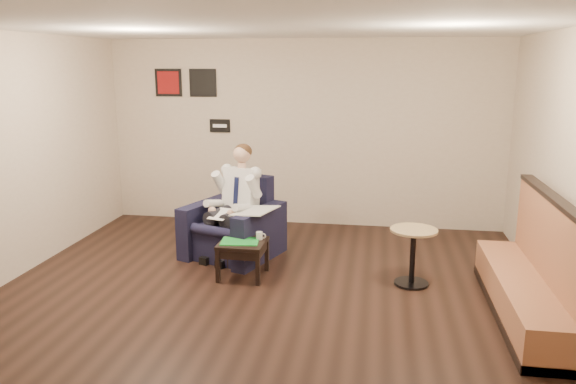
# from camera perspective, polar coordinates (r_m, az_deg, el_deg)

# --- Properties ---
(ground) EXTENTS (6.00, 6.00, 0.00)m
(ground) POSITION_cam_1_polar(r_m,az_deg,el_deg) (6.03, -2.38, -10.99)
(ground) COLOR black
(ground) RESTS_ON ground
(wall_back) EXTENTS (6.00, 0.02, 2.80)m
(wall_back) POSITION_cam_1_polar(r_m,az_deg,el_deg) (8.53, 1.58, 5.94)
(wall_back) COLOR beige
(wall_back) RESTS_ON ground
(wall_front) EXTENTS (6.00, 0.02, 2.80)m
(wall_front) POSITION_cam_1_polar(r_m,az_deg,el_deg) (2.84, -14.96, -9.18)
(wall_front) COLOR beige
(wall_front) RESTS_ON ground
(ceiling) EXTENTS (6.00, 6.00, 0.02)m
(ceiling) POSITION_cam_1_polar(r_m,az_deg,el_deg) (5.52, -2.66, 16.62)
(ceiling) COLOR white
(ceiling) RESTS_ON wall_back
(seating_sign) EXTENTS (0.32, 0.02, 0.20)m
(seating_sign) POSITION_cam_1_polar(r_m,az_deg,el_deg) (8.77, -6.93, 6.70)
(seating_sign) COLOR black
(seating_sign) RESTS_ON wall_back
(art_print_left) EXTENTS (0.42, 0.03, 0.42)m
(art_print_left) POSITION_cam_1_polar(r_m,az_deg,el_deg) (8.98, -12.05, 10.82)
(art_print_left) COLOR maroon
(art_print_left) RESTS_ON wall_back
(art_print_right) EXTENTS (0.42, 0.03, 0.42)m
(art_print_right) POSITION_cam_1_polar(r_m,az_deg,el_deg) (8.80, -8.64, 10.91)
(art_print_right) COLOR black
(art_print_right) RESTS_ON wall_back
(armchair) EXTENTS (1.32, 1.32, 1.00)m
(armchair) POSITION_cam_1_polar(r_m,az_deg,el_deg) (7.25, -5.66, -2.67)
(armchair) COLOR black
(armchair) RESTS_ON ground
(seated_man) EXTENTS (0.95, 1.14, 1.37)m
(seated_man) POSITION_cam_1_polar(r_m,az_deg,el_deg) (7.09, -6.29, -1.49)
(seated_man) COLOR silver
(seated_man) RESTS_ON armchair
(lap_papers) EXTENTS (0.31, 0.38, 0.01)m
(lap_papers) POSITION_cam_1_polar(r_m,az_deg,el_deg) (7.03, -6.79, -2.24)
(lap_papers) COLOR white
(lap_papers) RESTS_ON seated_man
(newspaper) EXTENTS (0.57, 0.65, 0.01)m
(newspaper) POSITION_cam_1_polar(r_m,az_deg,el_deg) (6.89, -3.34, -1.91)
(newspaper) COLOR silver
(newspaper) RESTS_ON armchair
(side_table) EXTENTS (0.54, 0.54, 0.43)m
(side_table) POSITION_cam_1_polar(r_m,az_deg,el_deg) (6.61, -4.59, -6.80)
(side_table) COLOR black
(side_table) RESTS_ON ground
(green_folder) EXTENTS (0.46, 0.35, 0.01)m
(green_folder) POSITION_cam_1_polar(r_m,az_deg,el_deg) (6.53, -4.92, -5.02)
(green_folder) COLOR green
(green_folder) RESTS_ON side_table
(coffee_mug) EXTENTS (0.08, 0.08, 0.09)m
(coffee_mug) POSITION_cam_1_polar(r_m,az_deg,el_deg) (6.60, -2.93, -4.45)
(coffee_mug) COLOR white
(coffee_mug) RESTS_ON side_table
(smartphone) EXTENTS (0.14, 0.09, 0.01)m
(smartphone) POSITION_cam_1_polar(r_m,az_deg,el_deg) (6.67, -3.89, -4.63)
(smartphone) COLOR black
(smartphone) RESTS_ON side_table
(banquette) EXTENTS (0.55, 2.32, 1.19)m
(banquette) POSITION_cam_1_polar(r_m,az_deg,el_deg) (5.95, 23.11, -6.26)
(banquette) COLOR #9C5D3C
(banquette) RESTS_ON ground
(cafe_table) EXTENTS (0.57, 0.57, 0.65)m
(cafe_table) POSITION_cam_1_polar(r_m,az_deg,el_deg) (6.48, 12.54, -6.45)
(cafe_table) COLOR #A08357
(cafe_table) RESTS_ON ground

